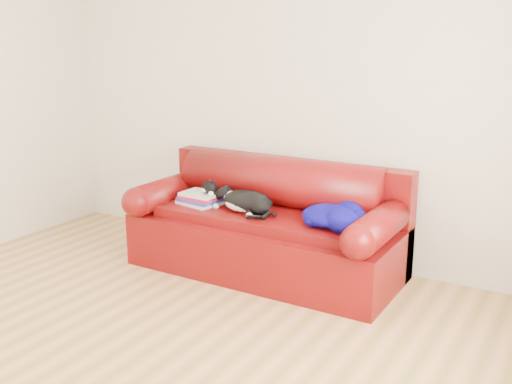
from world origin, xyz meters
TOP-DOWN VIEW (x-y plane):
  - ground at (0.00, 0.00)m, footprint 4.50×4.50m
  - room_shell at (0.12, 0.02)m, footprint 4.52×4.02m
  - sofa_base at (0.12, 1.49)m, footprint 2.10×0.90m
  - sofa_back at (0.12, 1.74)m, footprint 2.10×1.01m
  - book_stack at (-0.42, 1.39)m, footprint 0.36×0.30m
  - cat at (0.02, 1.39)m, footprint 0.57×0.33m
  - blanket at (0.73, 1.43)m, footprint 0.57×0.57m

SIDE VIEW (x-z plane):
  - ground at x=0.00m, z-range 0.00..0.00m
  - sofa_base at x=0.12m, z-range -0.01..0.49m
  - sofa_back at x=0.12m, z-range 0.10..0.98m
  - book_stack at x=-0.42m, z-range 0.50..0.60m
  - blanket at x=0.73m, z-range 0.49..0.66m
  - cat at x=0.02m, z-range 0.47..0.69m
  - room_shell at x=0.12m, z-range 0.36..2.97m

